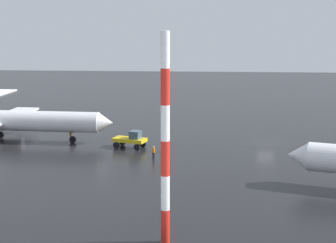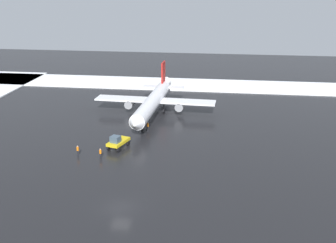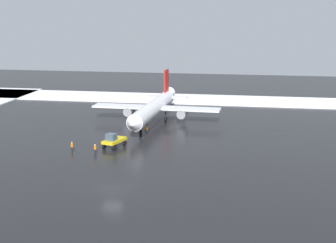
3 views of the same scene
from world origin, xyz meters
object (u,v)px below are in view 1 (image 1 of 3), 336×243
object	(u,v)px
ground_crew_near_tug	(153,152)
ground_crew_by_nose_gear	(162,145)
pushback_tug	(131,139)
antenna_mast	(165,141)
ground_crew_mid_apron	(71,135)
airplane_parked_portside	(6,120)

from	to	relation	value
ground_crew_near_tug	ground_crew_by_nose_gear	bearing A→B (deg)	-58.91
pushback_tug	ground_crew_by_nose_gear	xyz separation A→B (m)	(4.52, -1.73, -0.31)
pushback_tug	antenna_mast	xyz separation A→B (m)	(7.62, -31.86, 7.02)
ground_crew_mid_apron	antenna_mast	distance (m)	40.07
ground_crew_near_tug	ground_crew_mid_apron	bearing A→B (deg)	6.24
airplane_parked_portside	ground_crew_near_tug	size ratio (longest dim) A/B	18.60
pushback_tug	ground_crew_mid_apron	xyz separation A→B (m)	(-9.68, 3.53, -0.31)
airplane_parked_portside	ground_crew_near_tug	world-z (taller)	airplane_parked_portside
ground_crew_near_tug	ground_crew_by_nose_gear	xyz separation A→B (m)	(0.71, 4.09, 0.00)
antenna_mast	ground_crew_by_nose_gear	bearing A→B (deg)	95.87
ground_crew_near_tug	ground_crew_mid_apron	world-z (taller)	same
airplane_parked_portside	ground_crew_mid_apron	distance (m)	9.81
pushback_tug	ground_crew_mid_apron	bearing A→B (deg)	176.55
ground_crew_near_tug	antenna_mast	world-z (taller)	antenna_mast
airplane_parked_portside	ground_crew_near_tug	distance (m)	24.76
airplane_parked_portside	pushback_tug	size ratio (longest dim) A/B	6.31
airplane_parked_portside	ground_crew_mid_apron	world-z (taller)	airplane_parked_portside
airplane_parked_portside	ground_crew_near_tug	xyz separation A→B (m)	(23.05, -8.80, -2.15)
airplane_parked_portside	antenna_mast	size ratio (longest dim) A/B	1.91
pushback_tug	ground_crew_by_nose_gear	bearing A→B (deg)	-4.40
ground_crew_mid_apron	airplane_parked_portside	bearing A→B (deg)	-2.22
ground_crew_near_tug	ground_crew_mid_apron	xyz separation A→B (m)	(-13.49, 9.35, 0.00)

